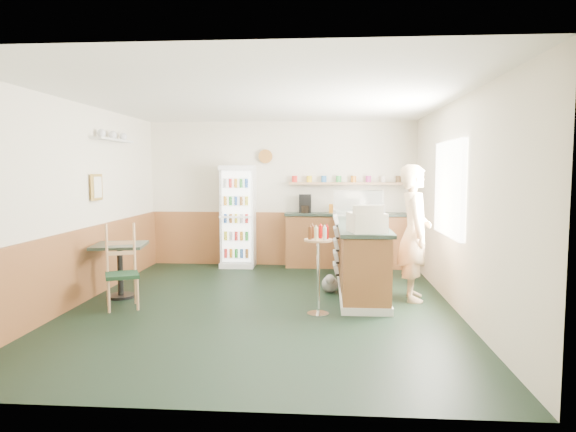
# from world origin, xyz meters

# --- Properties ---
(ground) EXTENTS (6.00, 6.00, 0.00)m
(ground) POSITION_xyz_m (0.00, 0.00, 0.00)
(ground) COLOR black
(ground) RESTS_ON ground
(room_envelope) EXTENTS (5.04, 6.02, 2.72)m
(room_envelope) POSITION_xyz_m (-0.23, 0.73, 1.52)
(room_envelope) COLOR beige
(room_envelope) RESTS_ON ground
(service_counter) EXTENTS (0.68, 3.01, 1.01)m
(service_counter) POSITION_xyz_m (1.35, 1.07, 0.46)
(service_counter) COLOR #935A2F
(service_counter) RESTS_ON ground
(back_counter) EXTENTS (2.24, 0.42, 1.69)m
(back_counter) POSITION_xyz_m (1.19, 2.80, 0.55)
(back_counter) COLOR #935A2F
(back_counter) RESTS_ON ground
(drinks_fridge) EXTENTS (0.62, 0.53, 1.88)m
(drinks_fridge) POSITION_xyz_m (-0.79, 2.74, 0.94)
(drinks_fridge) COLOR white
(drinks_fridge) RESTS_ON ground
(display_case) EXTENTS (0.80, 0.42, 0.45)m
(display_case) POSITION_xyz_m (1.35, 1.73, 1.24)
(display_case) COLOR silver
(display_case) RESTS_ON service_counter
(cash_register) EXTENTS (0.51, 0.53, 0.24)m
(cash_register) POSITION_xyz_m (1.35, -0.12, 1.13)
(cash_register) COLOR beige
(cash_register) RESTS_ON service_counter
(shopkeeper) EXTENTS (0.48, 0.65, 1.87)m
(shopkeeper) POSITION_xyz_m (2.05, 0.47, 0.93)
(shopkeeper) COLOR tan
(shopkeeper) RESTS_ON ground
(condiment_stand) EXTENTS (0.35, 0.35, 1.10)m
(condiment_stand) POSITION_xyz_m (0.74, -0.37, 0.71)
(condiment_stand) COLOR silver
(condiment_stand) RESTS_ON ground
(newspaper_rack) EXTENTS (0.09, 0.45, 0.89)m
(newspaper_rack) POSITION_xyz_m (0.99, 1.07, 0.67)
(newspaper_rack) COLOR black
(newspaper_rack) RESTS_ON ground
(cafe_table) EXTENTS (0.80, 0.80, 0.76)m
(cafe_table) POSITION_xyz_m (-2.05, 0.29, 0.54)
(cafe_table) COLOR black
(cafe_table) RESTS_ON ground
(cafe_chair) EXTENTS (0.54, 0.55, 1.09)m
(cafe_chair) POSITION_xyz_m (-1.80, -0.17, 0.57)
(cafe_chair) COLOR #15301C
(cafe_chair) RESTS_ON ground
(dog_doorstop) EXTENTS (0.24, 0.32, 0.29)m
(dog_doorstop) POSITION_xyz_m (0.90, 0.78, 0.14)
(dog_doorstop) COLOR gray
(dog_doorstop) RESTS_ON ground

